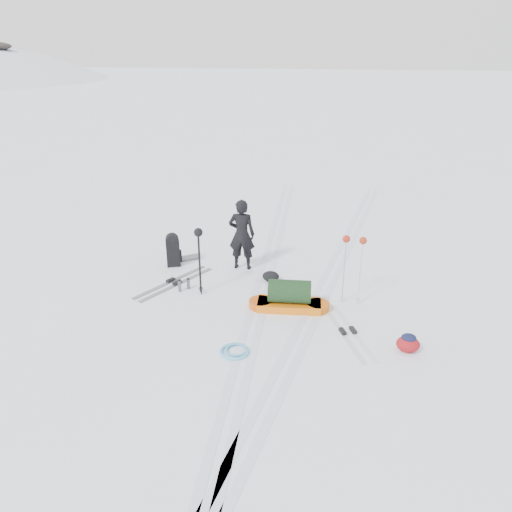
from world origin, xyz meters
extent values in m
plane|color=white|center=(0.00, 0.00, 0.00)|extent=(200.00, 200.00, 0.00)
cube|color=silver|center=(-0.12, 0.00, 0.00)|extent=(1.40, 17.97, 0.01)
cube|color=silver|center=(0.12, 0.00, 0.00)|extent=(1.40, 17.97, 0.01)
cube|color=silver|center=(1.28, 2.00, 0.00)|extent=(2.09, 13.88, 0.01)
cube|color=silver|center=(1.52, 2.00, 0.00)|extent=(2.09, 13.88, 0.01)
imported|color=black|center=(-0.69, 1.58, 0.81)|extent=(0.60, 0.41, 1.62)
cube|color=orange|center=(0.63, -0.12, 0.08)|extent=(1.26, 0.62, 0.15)
cylinder|color=#C8550B|center=(1.18, -0.06, 0.08)|extent=(0.49, 0.49, 0.15)
cylinder|color=#D74E0C|center=(0.07, -0.17, 0.08)|extent=(0.49, 0.49, 0.15)
cylinder|color=black|center=(0.63, -0.12, 0.38)|extent=(0.85, 0.52, 0.45)
cube|color=black|center=(-2.26, 1.39, 0.31)|extent=(0.37, 0.32, 0.61)
cylinder|color=black|center=(-2.26, 1.39, 0.63)|extent=(0.35, 0.31, 0.30)
cube|color=black|center=(-2.13, 1.47, 0.22)|extent=(0.12, 0.17, 0.26)
cylinder|color=gray|center=(-2.00, 1.79, 0.07)|extent=(0.46, 0.40, 0.13)
cylinder|color=black|center=(-1.26, 0.21, 0.66)|extent=(0.02, 0.02, 1.32)
cylinder|color=black|center=(-1.21, 0.14, 0.66)|extent=(0.02, 0.02, 1.32)
torus|color=black|center=(-1.26, 0.21, 0.10)|extent=(0.10, 0.10, 0.01)
torus|color=black|center=(-1.21, 0.14, 0.10)|extent=(0.10, 0.10, 0.01)
sphere|color=black|center=(-1.23, 0.17, 1.34)|extent=(0.17, 0.17, 0.17)
cylinder|color=#B7B8BE|center=(1.62, 0.36, 0.66)|extent=(0.02, 0.02, 1.32)
cylinder|color=silver|center=(1.93, 0.33, 0.66)|extent=(0.02, 0.02, 1.32)
torus|color=#ABADB2|center=(1.62, 0.36, 0.10)|extent=(0.10, 0.10, 0.01)
torus|color=#A5A7AC|center=(1.93, 0.33, 0.10)|extent=(0.10, 0.10, 0.01)
sphere|color=maroon|center=(1.62, 0.36, 1.34)|extent=(0.14, 0.14, 0.14)
sphere|color=maroon|center=(1.93, 0.33, 1.34)|extent=(0.14, 0.14, 0.14)
cube|color=gray|center=(-1.85, 0.45, 0.01)|extent=(1.02, 1.85, 0.02)
cube|color=gray|center=(-2.03, 0.55, 0.01)|extent=(1.02, 1.85, 0.02)
cube|color=black|center=(-1.85, 0.45, 0.05)|extent=(0.16, 0.22, 0.06)
cube|color=black|center=(-2.03, 0.55, 0.05)|extent=(0.16, 0.22, 0.06)
cube|color=silver|center=(1.68, -0.83, 0.01)|extent=(0.87, 1.84, 0.02)
cube|color=silver|center=(1.86, -0.75, 0.01)|extent=(0.87, 1.84, 0.02)
cube|color=black|center=(1.68, -0.83, 0.04)|extent=(0.15, 0.21, 0.05)
cube|color=black|center=(1.86, -0.75, 0.04)|extent=(0.15, 0.21, 0.05)
torus|color=#5DBBE3|center=(-0.06, -1.78, 0.03)|extent=(0.59, 0.59, 0.05)
torus|color=#4FA0C0|center=(-0.03, -1.75, 0.04)|extent=(0.47, 0.47, 0.04)
ellipsoid|color=maroon|center=(2.76, -1.18, 0.14)|extent=(0.48, 0.45, 0.28)
ellipsoid|color=black|center=(2.76, -1.18, 0.26)|extent=(0.31, 0.30, 0.14)
cylinder|color=#56595E|center=(-1.69, 0.17, 0.12)|extent=(0.07, 0.07, 0.24)
cylinder|color=#515458|center=(-1.55, 0.32, 0.11)|extent=(0.07, 0.07, 0.22)
cylinder|color=black|center=(-1.69, 0.17, 0.25)|extent=(0.06, 0.06, 0.03)
cylinder|color=black|center=(-1.55, 0.32, 0.23)|extent=(0.06, 0.06, 0.03)
ellipsoid|color=black|center=(0.08, 1.01, 0.11)|extent=(0.37, 0.28, 0.23)
camera|label=1|loc=(1.66, -8.57, 4.72)|focal=35.00mm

